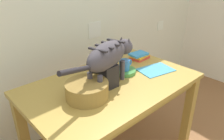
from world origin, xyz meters
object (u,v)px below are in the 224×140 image
(dining_table, at_px, (112,93))
(wicker_basket, at_px, (87,90))
(coffee_mug, at_px, (125,65))
(magazine, at_px, (156,70))
(saucer_bowl, at_px, (124,71))
(book_stack, at_px, (139,56))
(cat, at_px, (109,56))
(toaster, at_px, (104,74))

(dining_table, height_order, wicker_basket, wicker_basket)
(dining_table, xyz_separation_m, wicker_basket, (-0.26, -0.05, 0.15))
(coffee_mug, height_order, magazine, coffee_mug)
(saucer_bowl, height_order, coffee_mug, coffee_mug)
(coffee_mug, xyz_separation_m, book_stack, (0.31, 0.11, -0.04))
(dining_table, height_order, cat, cat)
(saucer_bowl, distance_m, toaster, 0.26)
(dining_table, relative_size, cat, 1.75)
(dining_table, bearing_deg, coffee_mug, 15.08)
(cat, xyz_separation_m, magazine, (0.44, -0.09, -0.22))
(toaster, bearing_deg, coffee_mug, 7.48)
(magazine, bearing_deg, book_stack, 83.01)
(cat, relative_size, book_stack, 3.94)
(dining_table, relative_size, magazine, 4.59)
(coffee_mug, relative_size, book_stack, 0.68)
(cat, bearing_deg, magazine, 64.07)
(saucer_bowl, distance_m, magazine, 0.27)
(cat, relative_size, coffee_mug, 5.83)
(cat, xyz_separation_m, toaster, (-0.03, 0.02, -0.14))
(dining_table, relative_size, book_stack, 6.88)
(wicker_basket, bearing_deg, toaster, 17.76)
(cat, height_order, saucer_bowl, cat)
(wicker_basket, bearing_deg, coffee_mug, 12.17)
(saucer_bowl, relative_size, coffee_mug, 1.50)
(cat, distance_m, coffee_mug, 0.27)
(coffee_mug, height_order, toaster, toaster)
(magazine, distance_m, toaster, 0.49)
(cat, relative_size, toaster, 3.71)
(book_stack, bearing_deg, coffee_mug, -160.07)
(magazine, relative_size, toaster, 1.41)
(book_stack, bearing_deg, wicker_basket, -164.56)
(dining_table, distance_m, cat, 0.32)
(saucer_bowl, bearing_deg, wicker_basket, -167.74)
(toaster, bearing_deg, wicker_basket, -162.24)
(dining_table, xyz_separation_m, cat, (-0.03, -0.01, 0.32))
(dining_table, xyz_separation_m, magazine, (0.41, -0.09, 0.10))
(dining_table, distance_m, wicker_basket, 0.31)
(magazine, bearing_deg, wicker_basket, -171.95)
(cat, bearing_deg, wicker_basket, -94.96)
(book_stack, height_order, toaster, toaster)
(magazine, xyz_separation_m, toaster, (-0.47, 0.11, 0.08))
(coffee_mug, distance_m, toaster, 0.25)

